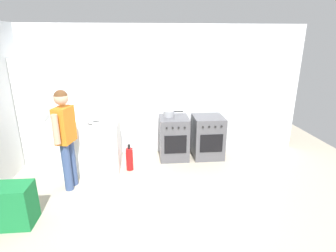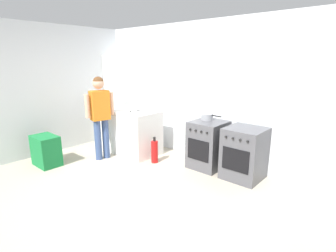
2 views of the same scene
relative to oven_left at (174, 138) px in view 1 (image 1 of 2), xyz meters
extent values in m
plane|color=#ADA38E|center=(-0.35, -1.58, -0.43)|extent=(8.00, 8.00, 0.00)
cube|color=silver|center=(-0.35, 0.37, 0.87)|extent=(6.00, 0.10, 2.60)
cube|color=white|center=(-1.70, -0.38, 0.02)|extent=(1.30, 0.70, 0.90)
cube|color=#4C4C51|center=(0.00, 0.00, 0.00)|extent=(0.57, 0.60, 0.85)
cube|color=black|center=(0.00, -0.30, -0.03)|extent=(0.42, 0.01, 0.36)
cylinder|color=black|center=(-0.13, -0.12, 0.42)|extent=(0.18, 0.18, 0.01)
cylinder|color=black|center=(0.13, -0.12, 0.42)|extent=(0.18, 0.18, 0.01)
cylinder|color=black|center=(-0.13, 0.12, 0.42)|extent=(0.18, 0.18, 0.01)
cylinder|color=black|center=(0.13, 0.12, 0.42)|extent=(0.18, 0.18, 0.01)
cylinder|color=black|center=(-0.17, -0.31, 0.31)|extent=(0.04, 0.02, 0.04)
cylinder|color=black|center=(-0.06, -0.31, 0.31)|extent=(0.04, 0.02, 0.04)
cylinder|color=black|center=(0.06, -0.31, 0.31)|extent=(0.04, 0.02, 0.04)
cylinder|color=black|center=(0.17, -0.31, 0.31)|extent=(0.04, 0.02, 0.04)
cube|color=#4C4C51|center=(0.70, 0.00, 0.00)|extent=(0.59, 0.60, 0.85)
cube|color=black|center=(0.70, -0.30, -0.03)|extent=(0.45, 0.01, 0.36)
cylinder|color=black|center=(0.56, -0.12, 0.42)|extent=(0.19, 0.19, 0.01)
cylinder|color=black|center=(0.83, -0.12, 0.42)|extent=(0.19, 0.19, 0.01)
cylinder|color=black|center=(0.56, 0.12, 0.42)|extent=(0.19, 0.19, 0.01)
cylinder|color=black|center=(0.83, 0.12, 0.42)|extent=(0.19, 0.19, 0.01)
cylinder|color=black|center=(0.52, -0.31, 0.31)|extent=(0.04, 0.02, 0.04)
cylinder|color=black|center=(0.64, -0.31, 0.31)|extent=(0.04, 0.02, 0.04)
cylinder|color=black|center=(0.76, -0.31, 0.31)|extent=(0.04, 0.02, 0.04)
cylinder|color=black|center=(0.88, -0.31, 0.31)|extent=(0.04, 0.02, 0.04)
cylinder|color=gray|center=(-0.09, 0.09, 0.48)|extent=(0.21, 0.21, 0.12)
cylinder|color=black|center=(0.10, 0.09, 0.52)|extent=(0.18, 0.02, 0.02)
cube|color=silver|center=(-1.32, -0.32, 0.48)|extent=(0.14, 0.04, 0.01)
cube|color=black|center=(-1.44, -0.33, 0.48)|extent=(0.11, 0.03, 0.01)
cube|color=silver|center=(-1.37, -0.57, 0.48)|extent=(0.22, 0.16, 0.01)
cube|color=black|center=(-1.52, -0.48, 0.48)|extent=(0.11, 0.08, 0.01)
cylinder|color=#384C7A|center=(-1.81, -1.08, -0.03)|extent=(0.13, 0.13, 0.79)
cylinder|color=#384C7A|center=(-1.77, -0.93, -0.03)|extent=(0.13, 0.13, 0.79)
cube|color=orange|center=(-1.79, -1.00, 0.64)|extent=(0.27, 0.38, 0.56)
cylinder|color=tan|center=(-1.84, -1.24, 0.65)|extent=(0.09, 0.09, 0.44)
cylinder|color=tan|center=(-1.74, -0.77, 0.65)|extent=(0.09, 0.09, 0.44)
sphere|color=tan|center=(-1.79, -1.00, 1.06)|extent=(0.21, 0.21, 0.21)
sphere|color=brown|center=(-1.79, -1.00, 1.08)|extent=(0.20, 0.20, 0.20)
cylinder|color=red|center=(-0.87, -0.48, -0.22)|extent=(0.13, 0.13, 0.42)
cylinder|color=black|center=(-0.87, -0.48, 0.03)|extent=(0.05, 0.05, 0.08)
cube|color=#197238|center=(-2.28, -1.89, -0.29)|extent=(0.52, 0.36, 0.28)
cube|color=#197238|center=(-2.28, -1.89, -0.01)|extent=(0.52, 0.36, 0.28)
cube|color=white|center=(-2.65, 0.10, 0.57)|extent=(0.48, 0.44, 2.00)
camera|label=1|loc=(-0.54, -4.91, 1.85)|focal=28.00mm
camera|label=2|loc=(2.40, -3.84, 1.48)|focal=28.00mm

